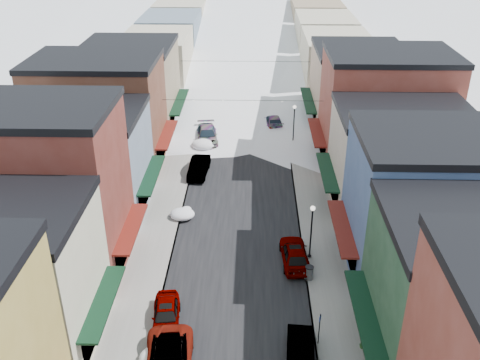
# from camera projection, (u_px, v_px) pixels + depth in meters

# --- Properties ---
(road) EXTENTS (10.00, 160.00, 0.01)m
(road) POSITION_uv_depth(u_px,v_px,m) (246.00, 96.00, 74.75)
(road) COLOR black
(road) RESTS_ON ground
(sidewalk_left) EXTENTS (3.20, 160.00, 0.15)m
(sidewalk_left) POSITION_uv_depth(u_px,v_px,m) (199.00, 95.00, 74.87)
(sidewalk_left) COLOR gray
(sidewalk_left) RESTS_ON ground
(sidewalk_right) EXTENTS (3.20, 160.00, 0.15)m
(sidewalk_right) POSITION_uv_depth(u_px,v_px,m) (293.00, 96.00, 74.56)
(sidewalk_right) COLOR gray
(sidewalk_right) RESTS_ON ground
(curb_left) EXTENTS (0.10, 160.00, 0.15)m
(curb_left) POSITION_uv_depth(u_px,v_px,m) (210.00, 95.00, 74.83)
(curb_left) COLOR slate
(curb_left) RESTS_ON ground
(curb_right) EXTENTS (0.10, 160.00, 0.15)m
(curb_right) POSITION_uv_depth(u_px,v_px,m) (282.00, 96.00, 74.60)
(curb_right) COLOR slate
(curb_right) RESTS_ON ground
(bldg_l_cream) EXTENTS (11.30, 8.20, 9.50)m
(bldg_l_cream) POSITION_uv_depth(u_px,v_px,m) (3.00, 279.00, 30.73)
(bldg_l_cream) COLOR beige
(bldg_l_cream) RESTS_ON ground
(bldg_l_brick_near) EXTENTS (12.30, 8.20, 12.50)m
(bldg_l_brick_near) POSITION_uv_depth(u_px,v_px,m) (40.00, 190.00, 37.15)
(bldg_l_brick_near) COLOR maroon
(bldg_l_brick_near) RESTS_ON ground
(bldg_l_grayblue) EXTENTS (11.30, 9.20, 9.00)m
(bldg_l_grayblue) POSITION_uv_depth(u_px,v_px,m) (85.00, 160.00, 45.48)
(bldg_l_grayblue) COLOR gray
(bldg_l_grayblue) RESTS_ON ground
(bldg_l_brick_far) EXTENTS (13.30, 9.20, 11.00)m
(bldg_l_brick_far) POSITION_uv_depth(u_px,v_px,m) (99.00, 112.00, 53.02)
(bldg_l_brick_far) COLOR brown
(bldg_l_brick_far) RESTS_ON ground
(bldg_l_tan) EXTENTS (11.30, 11.20, 10.00)m
(bldg_l_tan) POSITION_uv_depth(u_px,v_px,m) (131.00, 87.00, 62.10)
(bldg_l_tan) COLOR #8D795C
(bldg_l_tan) RESTS_ON ground
(bldg_r_green) EXTENTS (11.30, 9.20, 9.50)m
(bldg_r_green) POSITION_uv_depth(u_px,v_px,m) (469.00, 293.00, 29.68)
(bldg_r_green) COLOR #1F412A
(bldg_r_green) RESTS_ON ground
(bldg_r_blue) EXTENTS (11.30, 9.20, 10.50)m
(bldg_r_blue) POSITION_uv_depth(u_px,v_px,m) (425.00, 204.00, 37.43)
(bldg_r_blue) COLOR #395281
(bldg_r_blue) RESTS_ON ground
(bldg_r_cream) EXTENTS (12.30, 9.20, 9.00)m
(bldg_r_cream) POSITION_uv_depth(u_px,v_px,m) (400.00, 159.00, 45.75)
(bldg_r_cream) COLOR #BCAD98
(bldg_r_cream) RESTS_ON ground
(bldg_r_brick_far) EXTENTS (13.30, 9.20, 11.50)m
(bldg_r_brick_far) POSITION_uv_depth(u_px,v_px,m) (385.00, 109.00, 53.14)
(bldg_r_brick_far) COLOR maroon
(bldg_r_brick_far) RESTS_ON ground
(bldg_r_tan) EXTENTS (11.30, 11.20, 9.50)m
(bldg_r_tan) POSITION_uv_depth(u_px,v_px,m) (357.00, 88.00, 62.49)
(bldg_r_tan) COLOR tan
(bldg_r_tan) RESTS_ON ground
(distant_blocks) EXTENTS (34.00, 55.00, 8.00)m
(distant_blocks) POSITION_uv_depth(u_px,v_px,m) (248.00, 32.00, 93.30)
(distant_blocks) COLOR gray
(distant_blocks) RESTS_ON ground
(overhead_cables) EXTENTS (16.40, 15.04, 0.04)m
(overhead_cables) POSITION_uv_depth(u_px,v_px,m) (244.00, 79.00, 60.80)
(overhead_cables) COLOR black
(overhead_cables) RESTS_ON ground
(car_silver_sedan) EXTENTS (2.18, 4.46, 1.47)m
(car_silver_sedan) POSITION_uv_depth(u_px,v_px,m) (166.00, 315.00, 33.95)
(car_silver_sedan) COLOR #A2A4AB
(car_silver_sedan) RESTS_ON ground
(car_dark_hatch) EXTENTS (2.02, 4.90, 1.58)m
(car_dark_hatch) POSITION_uv_depth(u_px,v_px,m) (199.00, 167.00, 52.76)
(car_dark_hatch) COLOR black
(car_dark_hatch) RESTS_ON ground
(car_silver_wagon) EXTENTS (2.99, 5.89, 1.64)m
(car_silver_wagon) POSITION_uv_depth(u_px,v_px,m) (207.00, 135.00, 59.96)
(car_silver_wagon) COLOR #9EA1A6
(car_silver_wagon) RESTS_ON ground
(car_green_sedan) EXTENTS (1.86, 4.55, 1.47)m
(car_green_sedan) POSITION_uv_depth(u_px,v_px,m) (300.00, 350.00, 31.24)
(car_green_sedan) COLOR black
(car_green_sedan) RESTS_ON ground
(car_gray_suv) EXTENTS (2.26, 4.94, 1.64)m
(car_gray_suv) POSITION_uv_depth(u_px,v_px,m) (295.00, 253.00, 39.73)
(car_gray_suv) COLOR #9B9DA3
(car_gray_suv) RESTS_ON ground
(car_black_sedan) EXTENTS (2.63, 5.30, 1.48)m
(car_black_sedan) POSITION_uv_depth(u_px,v_px,m) (273.00, 121.00, 63.93)
(car_black_sedan) COLOR black
(car_black_sedan) RESTS_ON ground
(car_lane_silver) EXTENTS (1.97, 4.44, 1.49)m
(car_lane_silver) POSITION_uv_depth(u_px,v_px,m) (228.00, 109.00, 67.70)
(car_lane_silver) COLOR #9EA0A6
(car_lane_silver) RESTS_ON ground
(car_lane_white) EXTENTS (2.63, 5.48, 1.51)m
(car_lane_white) POSITION_uv_depth(u_px,v_px,m) (254.00, 73.00, 82.30)
(car_lane_white) COLOR white
(car_lane_white) RESTS_ON ground
(parking_sign) EXTENTS (0.15, 0.29, 2.30)m
(parking_sign) POSITION_uv_depth(u_px,v_px,m) (319.00, 327.00, 31.93)
(parking_sign) COLOR black
(parking_sign) RESTS_ON sidewalk_right
(trash_can) EXTENTS (0.62, 0.62, 1.05)m
(trash_can) POSITION_uv_depth(u_px,v_px,m) (309.00, 273.00, 37.90)
(trash_can) COLOR #535557
(trash_can) RESTS_ON sidewalk_right
(streetlamp_near) EXTENTS (0.37, 0.37, 4.43)m
(streetlamp_near) POSITION_uv_depth(u_px,v_px,m) (312.00, 225.00, 39.25)
(streetlamp_near) COLOR black
(streetlamp_near) RESTS_ON sidewalk_right
(streetlamp_far) EXTENTS (0.38, 0.38, 4.58)m
(streetlamp_far) POSITION_uv_depth(u_px,v_px,m) (294.00, 120.00, 57.96)
(streetlamp_far) COLOR black
(streetlamp_far) RESTS_ON sidewalk_right
(planter_far) EXTENTS (0.42, 0.42, 0.55)m
(planter_far) POSITION_uv_depth(u_px,v_px,m) (362.00, 344.00, 32.10)
(planter_far) COLOR #2F5828
(planter_far) RESTS_ON sidewalk_right
(snow_pile_near) EXTENTS (2.21, 2.56, 0.93)m
(snow_pile_near) POSITION_uv_depth(u_px,v_px,m) (159.00, 356.00, 31.22)
(snow_pile_near) COLOR white
(snow_pile_near) RESTS_ON ground
(snow_pile_mid) EXTENTS (2.09, 2.49, 0.89)m
(snow_pile_mid) POSITION_uv_depth(u_px,v_px,m) (183.00, 214.00, 45.57)
(snow_pile_mid) COLOR white
(snow_pile_mid) RESTS_ON ground
(snow_pile_far) EXTENTS (2.60, 2.80, 1.10)m
(snow_pile_far) POSITION_uv_depth(u_px,v_px,m) (204.00, 144.00, 58.43)
(snow_pile_far) COLOR white
(snow_pile_far) RESTS_ON ground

